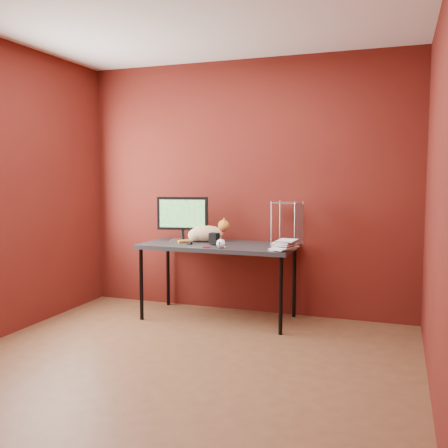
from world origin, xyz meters
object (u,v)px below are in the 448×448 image
(desk, at_px, (219,249))
(cat, at_px, (207,233))
(book_stack, at_px, (278,190))
(monitor, at_px, (183,217))
(skull_mug, at_px, (221,244))
(speaker, at_px, (214,239))

(desk, relative_size, cat, 3.30)
(cat, relative_size, book_stack, 0.42)
(monitor, bearing_deg, skull_mug, -43.34)
(monitor, xyz_separation_m, cat, (0.25, 0.05, -0.17))
(desk, bearing_deg, cat, 145.59)
(cat, relative_size, speaker, 3.89)
(skull_mug, distance_m, book_stack, 0.72)
(speaker, height_order, book_stack, book_stack)
(speaker, relative_size, book_stack, 0.11)
(skull_mug, bearing_deg, desk, 138.55)
(book_stack, bearing_deg, monitor, 167.65)
(desk, height_order, cat, cat)
(cat, bearing_deg, book_stack, -42.07)
(cat, distance_m, skull_mug, 0.48)
(desk, xyz_separation_m, book_stack, (0.63, -0.16, 0.59))
(monitor, distance_m, cat, 0.30)
(monitor, relative_size, speaker, 4.47)
(skull_mug, relative_size, speaker, 0.81)
(desk, distance_m, book_stack, 0.88)
(skull_mug, xyz_separation_m, speaker, (-0.14, 0.19, 0.01))
(cat, bearing_deg, speaker, -73.83)
(skull_mug, relative_size, book_stack, 0.09)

